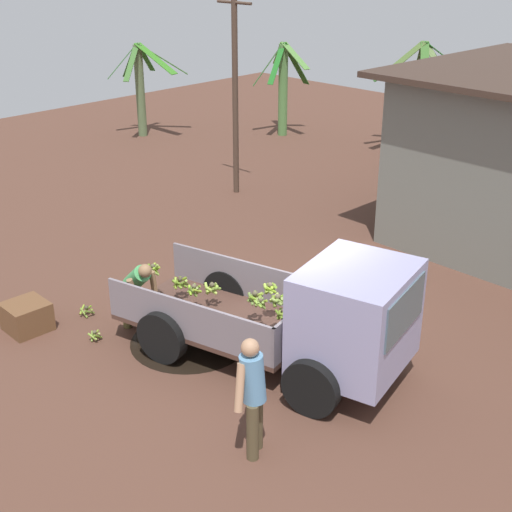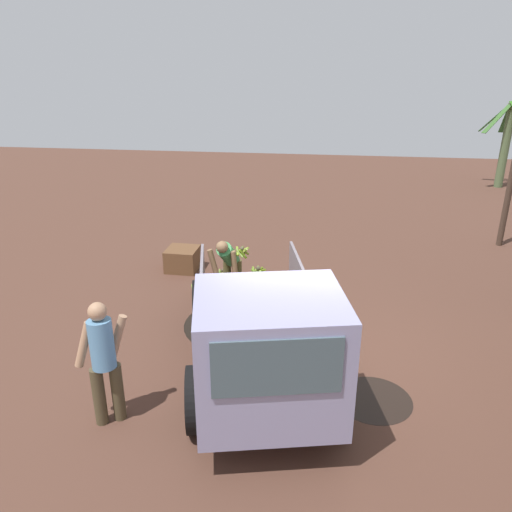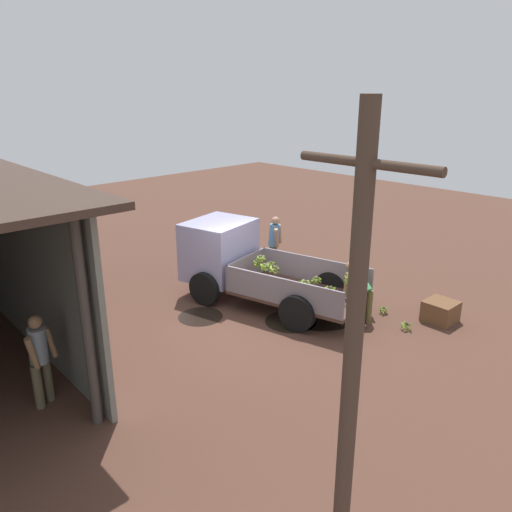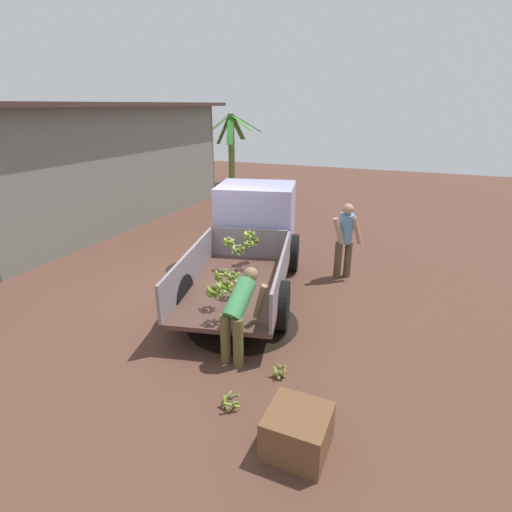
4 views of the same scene
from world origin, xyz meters
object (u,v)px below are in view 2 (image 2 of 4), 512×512
(cargo_truck, at_px, (265,344))
(banana_bunch_on_ground_1, at_px, (223,272))
(person_worker_loading, at_px, (229,263))
(banana_bunch_on_ground_0, at_px, (196,288))
(person_foreground_visitor, at_px, (103,358))
(wooden_crate_0, at_px, (183,259))

(cargo_truck, distance_m, banana_bunch_on_ground_1, 4.46)
(cargo_truck, distance_m, person_worker_loading, 3.27)
(banana_bunch_on_ground_1, bearing_deg, banana_bunch_on_ground_0, -24.80)
(cargo_truck, height_order, banana_bunch_on_ground_1, cargo_truck)
(banana_bunch_on_ground_0, bearing_deg, cargo_truck, 28.19)
(cargo_truck, xyz_separation_m, person_worker_loading, (-3.08, -1.06, -0.21))
(person_foreground_visitor, distance_m, banana_bunch_on_ground_1, 4.73)
(person_worker_loading, bearing_deg, banana_bunch_on_ground_0, -100.40)
(person_worker_loading, relative_size, wooden_crate_0, 1.99)
(banana_bunch_on_ground_1, bearing_deg, person_worker_loading, 18.04)
(person_worker_loading, xyz_separation_m, banana_bunch_on_ground_0, (-0.24, -0.72, -0.68))
(person_foreground_visitor, distance_m, wooden_crate_0, 4.99)
(person_foreground_visitor, xyz_separation_m, banana_bunch_on_ground_1, (-4.62, 0.55, -0.81))
(person_worker_loading, distance_m, banana_bunch_on_ground_0, 1.02)
(banana_bunch_on_ground_0, relative_size, wooden_crate_0, 0.34)
(banana_bunch_on_ground_0, relative_size, banana_bunch_on_ground_1, 0.82)
(person_worker_loading, height_order, wooden_crate_0, person_worker_loading)
(banana_bunch_on_ground_1, bearing_deg, wooden_crate_0, -107.74)
(cargo_truck, distance_m, wooden_crate_0, 5.10)
(person_worker_loading, xyz_separation_m, wooden_crate_0, (-1.37, -1.31, -0.54))
(cargo_truck, bearing_deg, wooden_crate_0, -164.68)
(person_foreground_visitor, xyz_separation_m, wooden_crate_0, (-4.93, -0.41, -0.68))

